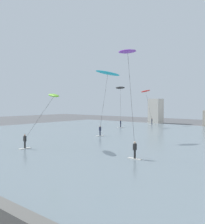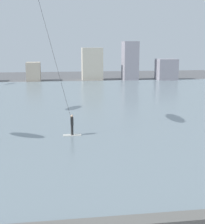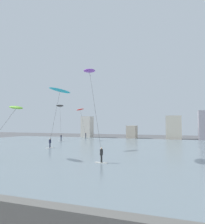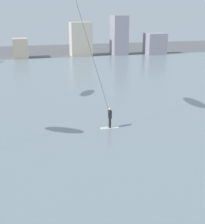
# 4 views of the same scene
# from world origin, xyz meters

# --- Properties ---
(water_bay) EXTENTS (84.00, 52.00, 0.10)m
(water_bay) POSITION_xyz_m (0.00, 30.76, 0.05)
(water_bay) COLOR gray
(water_bay) RESTS_ON ground
(far_shore_buildings) EXTENTS (43.35, 5.30, 7.60)m
(far_shore_buildings) POSITION_xyz_m (4.21, 58.18, 2.99)
(far_shore_buildings) COLOR beige
(far_shore_buildings) RESTS_ON ground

